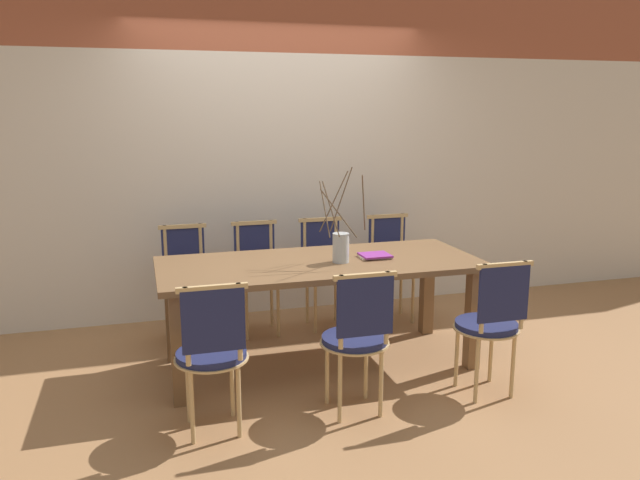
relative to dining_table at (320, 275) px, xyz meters
name	(u,v)px	position (x,y,z in m)	size (l,w,h in m)	color
ground_plane	(320,363)	(0.00, 0.00, -0.65)	(16.00, 16.00, 0.00)	#9E7047
wall_rear	(278,131)	(0.00, 1.31, 0.95)	(12.00, 0.06, 3.20)	beige
dining_table	(320,275)	(0.00, 0.00, 0.00)	(2.22, 0.94, 0.76)	brown
chair_near_leftend	(212,350)	(-0.84, -0.78, -0.15)	(0.41, 0.41, 0.90)	#1E234C
chair_near_left	(357,334)	(0.00, -0.78, -0.15)	(0.41, 0.41, 0.90)	#1E234C
chair_near_center	(491,320)	(0.88, -0.78, -0.15)	(0.41, 0.41, 0.90)	#1E234C
chair_far_leftend	(186,277)	(-0.87, 0.78, -0.15)	(0.41, 0.41, 0.90)	#1E234C
chair_far_left	(258,272)	(-0.30, 0.78, -0.15)	(0.41, 0.41, 0.90)	#1E234C
chair_far_center	(324,267)	(0.26, 0.78, -0.15)	(0.41, 0.41, 0.90)	#1E234C
chair_far_right	(392,262)	(0.87, 0.78, -0.15)	(0.41, 0.41, 0.90)	#1E234C
vase_centerpiece	(341,245)	(0.13, -0.07, 0.22)	(0.37, 0.34, 0.65)	#B2BCC1
book_stack	(375,256)	(0.40, -0.01, 0.12)	(0.23, 0.19, 0.03)	beige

